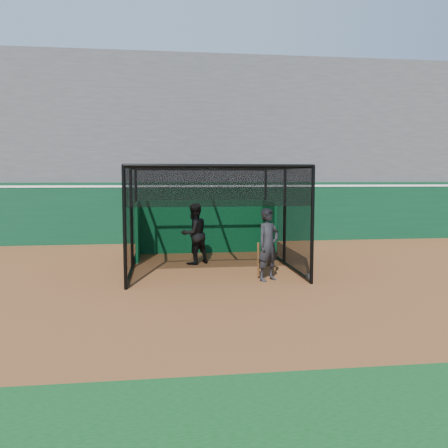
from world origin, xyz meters
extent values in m
plane|color=brown|center=(0.00, 0.00, 0.00)|extent=(120.00, 120.00, 0.00)
cube|color=#09351D|center=(0.00, 8.50, 1.25)|extent=(50.00, 0.45, 2.50)
cube|color=white|center=(0.00, 8.50, 2.35)|extent=(50.00, 0.50, 0.08)
cube|color=#4C4C4F|center=(0.00, 12.38, 3.88)|extent=(50.00, 7.85, 7.75)
cube|color=#4C4C4F|center=(0.00, 15.80, 8.35)|extent=(50.00, 0.30, 1.20)
cube|color=#074A23|center=(0.78, 5.63, 0.95)|extent=(4.56, 0.10, 1.90)
cylinder|color=black|center=(-1.56, 0.49, 0.11)|extent=(0.08, 0.22, 0.22)
cylinder|color=black|center=(3.12, 0.49, 0.11)|extent=(0.08, 0.22, 0.22)
cylinder|color=black|center=(-1.56, 5.55, 0.11)|extent=(0.08, 0.22, 0.22)
cylinder|color=black|center=(3.12, 5.55, 0.11)|extent=(0.08, 0.22, 0.22)
imported|color=black|center=(0.33, 3.47, 0.96)|extent=(1.17, 1.11, 1.91)
imported|color=black|center=(2.11, 0.85, 0.96)|extent=(0.84, 0.76, 1.92)
cylinder|color=#593819|center=(1.86, 0.90, 0.55)|extent=(0.15, 0.36, 0.95)
camera|label=1|loc=(-0.67, -11.25, 2.74)|focal=38.00mm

